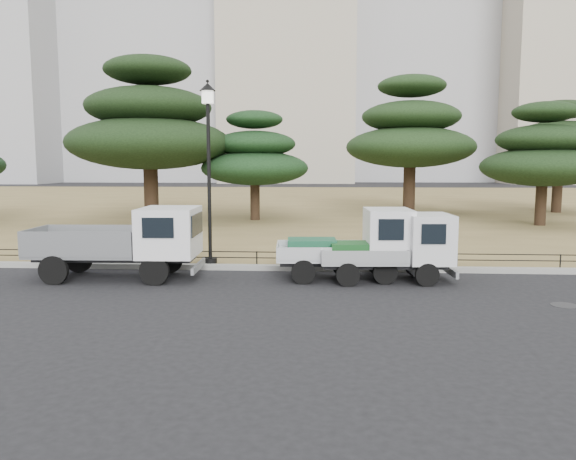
# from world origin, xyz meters

# --- Properties ---
(ground) EXTENTS (220.00, 220.00, 0.00)m
(ground) POSITION_xyz_m (0.00, 0.00, 0.00)
(ground) COLOR black
(lawn) EXTENTS (120.00, 56.00, 0.15)m
(lawn) POSITION_xyz_m (0.00, 30.60, 0.07)
(lawn) COLOR olive
(lawn) RESTS_ON ground
(curb) EXTENTS (120.00, 0.25, 0.16)m
(curb) POSITION_xyz_m (0.00, 2.60, 0.08)
(curb) COLOR gray
(curb) RESTS_ON ground
(truck_large) EXTENTS (4.64, 1.99, 2.00)m
(truck_large) POSITION_xyz_m (-4.46, 1.12, 1.11)
(truck_large) COLOR black
(truck_large) RESTS_ON ground
(truck_kei_front) EXTENTS (3.77, 1.79, 1.96)m
(truck_kei_front) POSITION_xyz_m (1.90, 1.51, 0.97)
(truck_kei_front) COLOR black
(truck_kei_front) RESTS_ON ground
(truck_kei_rear) EXTENTS (3.61, 1.73, 1.84)m
(truck_kei_rear) POSITION_xyz_m (3.00, 1.27, 0.92)
(truck_kei_rear) COLOR black
(truck_kei_rear) RESTS_ON ground
(street_lamp) EXTENTS (0.49, 0.49, 5.44)m
(street_lamp) POSITION_xyz_m (-2.46, 2.90, 3.83)
(street_lamp) COLOR black
(street_lamp) RESTS_ON lawn
(pipe_fence) EXTENTS (38.00, 0.04, 0.40)m
(pipe_fence) POSITION_xyz_m (0.00, 2.75, 0.44)
(pipe_fence) COLOR black
(pipe_fence) RESTS_ON lawn
(tarp_pile) EXTENTS (1.74, 1.49, 0.99)m
(tarp_pile) POSITION_xyz_m (-6.61, 3.35, 0.54)
(tarp_pile) COLOR #1526A5
(tarp_pile) RESTS_ON lawn
(manhole) EXTENTS (0.60, 0.60, 0.01)m
(manhole) POSITION_xyz_m (6.50, -1.20, 0.01)
(manhole) COLOR #2D2D30
(manhole) RESTS_ON ground
(pine_west_near) EXTENTS (8.60, 8.60, 8.60)m
(pine_west_near) POSITION_xyz_m (-8.15, 15.38, 5.11)
(pine_west_near) COLOR black
(pine_west_near) RESTS_ON lawn
(pine_center_left) EXTENTS (5.77, 5.77, 5.87)m
(pine_center_left) POSITION_xyz_m (-2.69, 16.26, 3.54)
(pine_center_left) COLOR black
(pine_center_left) RESTS_ON lawn
(pine_center_right) EXTENTS (7.98, 7.98, 8.47)m
(pine_center_right) POSITION_xyz_m (6.41, 21.73, 5.06)
(pine_center_right) COLOR black
(pine_center_right) RESTS_ON lawn
(pine_east_near) EXTENTS (5.99, 5.99, 6.05)m
(pine_east_near) POSITION_xyz_m (11.78, 14.45, 3.64)
(pine_east_near) COLOR black
(pine_east_near) RESTS_ON lawn
(pine_east_far) EXTENTS (6.89, 6.89, 6.93)m
(pine_east_far) POSITION_xyz_m (15.64, 22.11, 4.15)
(pine_east_far) COLOR black
(pine_east_far) RESTS_ON lawn
(tower_center_left) EXTENTS (22.00, 20.00, 55.00)m
(tower_center_left) POSITION_xyz_m (-5.00, 85.00, 27.50)
(tower_center_left) COLOR #AAA08C
(tower_center_left) RESTS_ON ground
(tower_east) EXTENTS (20.00, 18.00, 48.00)m
(tower_east) POSITION_xyz_m (40.00, 82.00, 24.00)
(tower_east) COLOR #AAA08C
(tower_east) RESTS_ON ground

